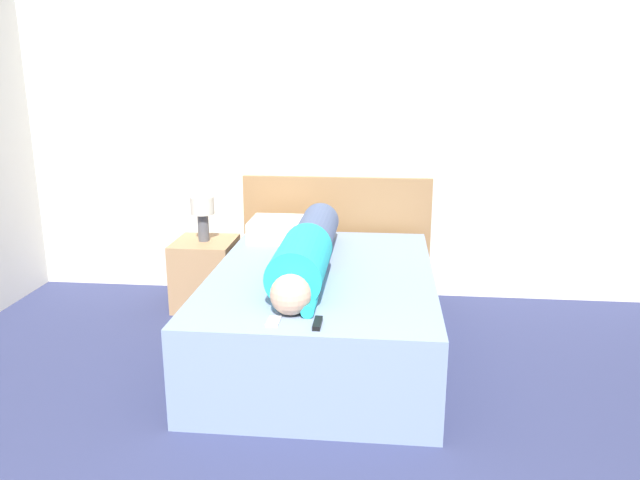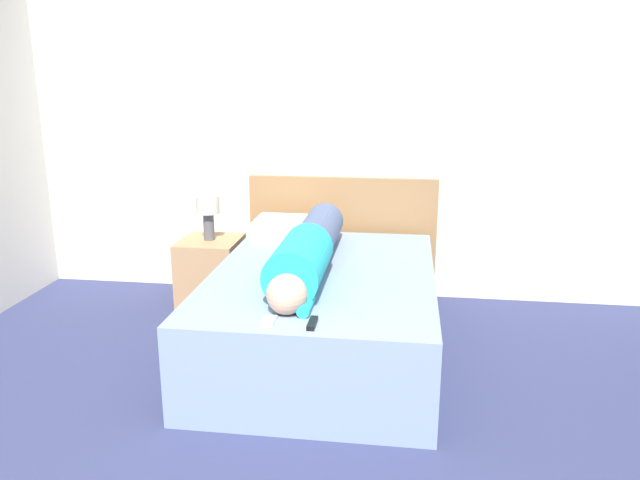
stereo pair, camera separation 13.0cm
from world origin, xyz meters
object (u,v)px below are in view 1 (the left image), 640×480
object	(u,v)px
bed	(322,312)
cell_phone	(274,321)
table_lamp	(203,211)
person_lying	(307,251)
tv_remote	(318,323)
pillow_near_headboard	(289,230)
nightstand	(206,273)

from	to	relation	value
bed	cell_phone	size ratio (longest dim) A/B	15.75
table_lamp	cell_phone	xyz separation A→B (m)	(0.84, -1.63, -0.20)
person_lying	tv_remote	size ratio (longest dim) A/B	11.17
bed	tv_remote	distance (m)	0.93
table_lamp	cell_phone	bearing A→B (deg)	-62.83
tv_remote	pillow_near_headboard	bearing A→B (deg)	103.56
bed	cell_phone	distance (m)	0.93
bed	person_lying	distance (m)	0.44
pillow_near_headboard	tv_remote	world-z (taller)	pillow_near_headboard
bed	table_lamp	distance (m)	1.35
nightstand	bed	bearing A→B (deg)	-37.33
pillow_near_headboard	person_lying	bearing A→B (deg)	-73.33
tv_remote	cell_phone	distance (m)	0.23
pillow_near_headboard	cell_phone	bearing A→B (deg)	-84.18
person_lying	cell_phone	distance (m)	0.84
table_lamp	tv_remote	size ratio (longest dim) A/B	2.33
person_lying	tv_remote	bearing A→B (deg)	-79.43
bed	tv_remote	bearing A→B (deg)	-85.93
person_lying	cell_phone	xyz separation A→B (m)	(-0.07, -0.83, -0.14)
tv_remote	table_lamp	bearing A→B (deg)	122.90
tv_remote	bed	bearing A→B (deg)	94.07
bed	person_lying	world-z (taller)	person_lying
bed	cell_phone	world-z (taller)	cell_phone
nightstand	person_lying	world-z (taller)	person_lying
nightstand	table_lamp	distance (m)	0.51
bed	table_lamp	xyz separation A→B (m)	(-1.00, 0.77, 0.49)
table_lamp	person_lying	bearing A→B (deg)	-41.57
bed	pillow_near_headboard	xyz separation A→B (m)	(-0.33, 0.75, 0.36)
nightstand	person_lying	distance (m)	1.29
nightstand	tv_remote	world-z (taller)	tv_remote
nightstand	cell_phone	xyz separation A→B (m)	(0.84, -1.63, 0.31)
tv_remote	cell_phone	world-z (taller)	tv_remote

